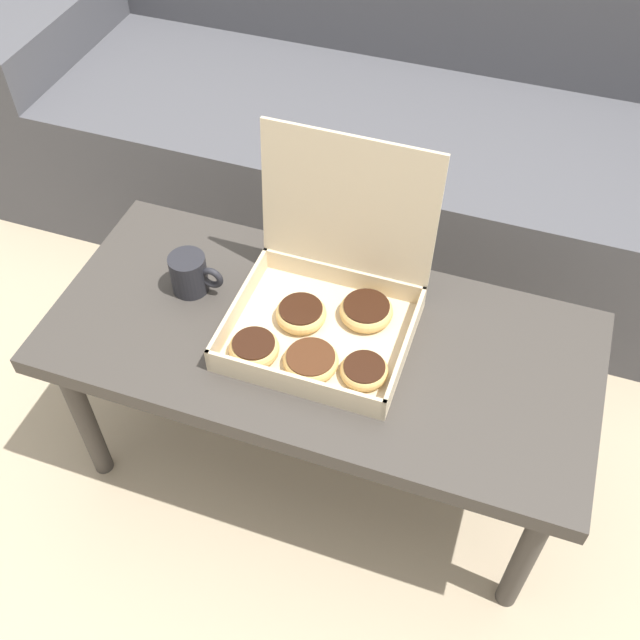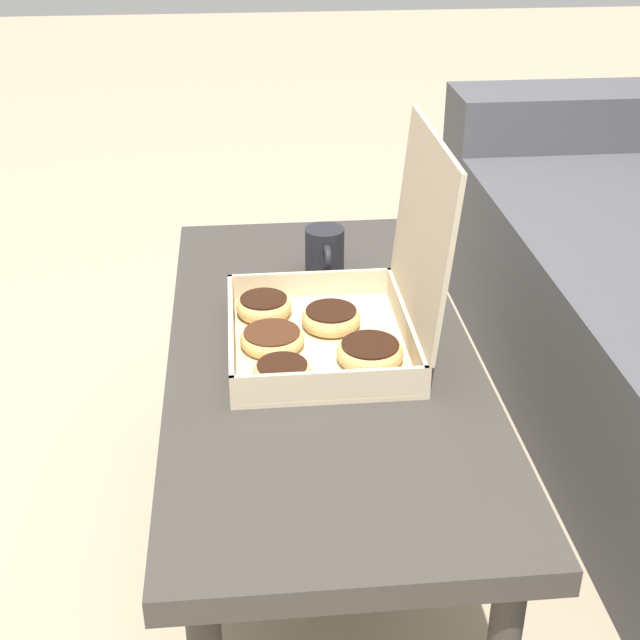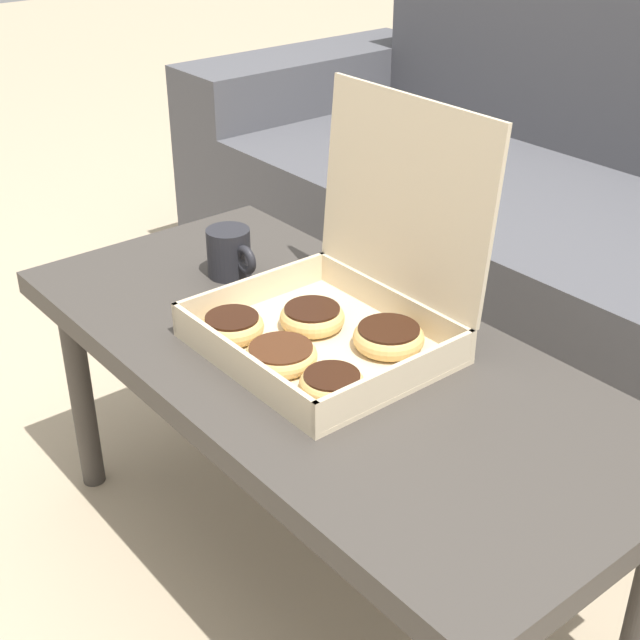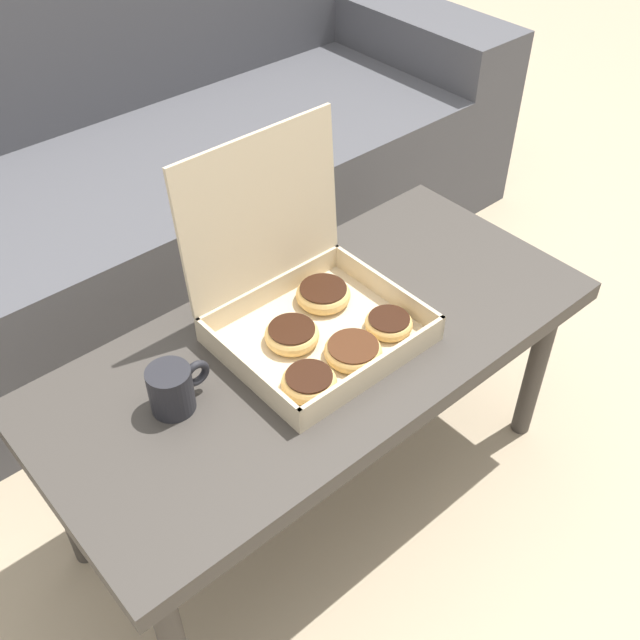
{
  "view_description": "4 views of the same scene",
  "coord_description": "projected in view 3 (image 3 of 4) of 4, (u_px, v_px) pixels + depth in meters",
  "views": [
    {
      "loc": [
        0.31,
        -1.04,
        1.59
      ],
      "look_at": [
        -0.0,
        -0.14,
        0.51
      ],
      "focal_mm": 42.0,
      "sensor_mm": 36.0,
      "label": 1
    },
    {
      "loc": [
        1.28,
        -0.27,
        1.21
      ],
      "look_at": [
        -0.0,
        -0.14,
        0.51
      ],
      "focal_mm": 50.0,
      "sensor_mm": 36.0,
      "label": 2
    },
    {
      "loc": [
        0.9,
        -0.87,
        1.15
      ],
      "look_at": [
        -0.0,
        -0.14,
        0.51
      ],
      "focal_mm": 50.0,
      "sensor_mm": 36.0,
      "label": 3
    },
    {
      "loc": [
        -0.67,
        -0.91,
        1.42
      ],
      "look_at": [
        -0.0,
        -0.14,
        0.51
      ],
      "focal_mm": 42.0,
      "sensor_mm": 36.0,
      "label": 4
    }
  ],
  "objects": [
    {
      "name": "ground_plane",
      "position": [
        380.0,
        537.0,
        1.65
      ],
      "size": [
        12.0,
        12.0,
        0.0
      ],
      "primitive_type": "plane",
      "color": "tan"
    },
    {
      "name": "coffee_table",
      "position": [
        321.0,
        376.0,
        1.37
      ],
      "size": [
        1.09,
        0.51,
        0.46
      ],
      "color": "#3D3833",
      "rests_on": "ground_plane"
    },
    {
      "name": "pastry_box",
      "position": [
        332.0,
        312.0,
        1.33
      ],
      "size": [
        0.35,
        0.33,
        0.36
      ],
      "color": "beige",
      "rests_on": "coffee_table"
    },
    {
      "name": "coffee_mug",
      "position": [
        230.0,
        253.0,
        1.55
      ],
      "size": [
        0.12,
        0.08,
        0.09
      ],
      "color": "#232328",
      "rests_on": "coffee_table"
    }
  ]
}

